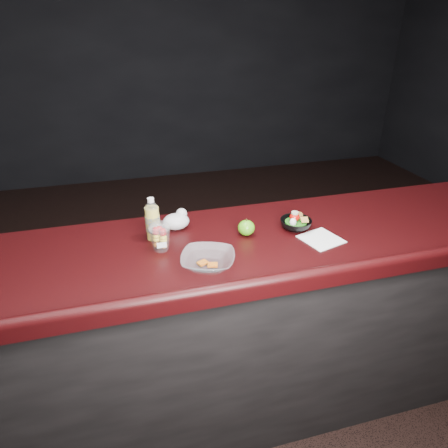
# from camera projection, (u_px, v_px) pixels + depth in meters

# --- Properties ---
(room_shell) EXTENTS (8.00, 8.00, 8.00)m
(room_shell) POSITION_uv_depth(u_px,v_px,m) (256.00, 45.00, 1.13)
(room_shell) COLOR black
(room_shell) RESTS_ON ground
(counter) EXTENTS (4.06, 0.71, 1.02)m
(counter) POSITION_uv_depth(u_px,v_px,m) (226.00, 331.00, 1.99)
(counter) COLOR black
(counter) RESTS_ON ground
(lemonade_bottle) EXTENTS (0.06, 0.06, 0.20)m
(lemonade_bottle) POSITION_uv_depth(u_px,v_px,m) (153.00, 222.00, 1.76)
(lemonade_bottle) COLOR yellow
(lemonade_bottle) RESTS_ON counter
(fruit_cup) EXTENTS (0.09, 0.09, 0.13)m
(fruit_cup) POSITION_uv_depth(u_px,v_px,m) (160.00, 236.00, 1.68)
(fruit_cup) COLOR white
(fruit_cup) RESTS_ON counter
(green_apple) EXTENTS (0.08, 0.08, 0.08)m
(green_apple) POSITION_uv_depth(u_px,v_px,m) (246.00, 228.00, 1.81)
(green_apple) COLOR #297A0E
(green_apple) RESTS_ON counter
(plastic_bag) EXTENTS (0.12, 0.10, 0.09)m
(plastic_bag) POSITION_uv_depth(u_px,v_px,m) (177.00, 220.00, 1.86)
(plastic_bag) COLOR silver
(plastic_bag) RESTS_ON counter
(snack_bowl) EXTENTS (0.18, 0.18, 0.08)m
(snack_bowl) POSITION_uv_depth(u_px,v_px,m) (296.00, 223.00, 1.87)
(snack_bowl) COLOR black
(snack_bowl) RESTS_ON counter
(takeout_bowl) EXTENTS (0.27, 0.27, 0.05)m
(takeout_bowl) POSITION_uv_depth(u_px,v_px,m) (208.00, 260.00, 1.58)
(takeout_bowl) COLOR silver
(takeout_bowl) RESTS_ON counter
(paper_napkin) EXTENTS (0.20, 0.20, 0.00)m
(paper_napkin) POSITION_uv_depth(u_px,v_px,m) (321.00, 239.00, 1.78)
(paper_napkin) COLOR white
(paper_napkin) RESTS_ON counter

